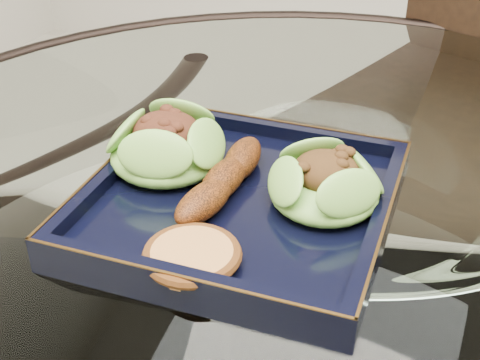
% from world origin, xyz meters
% --- Properties ---
extents(dining_table, '(1.13, 1.13, 0.77)m').
position_xyz_m(dining_table, '(-0.00, -0.00, 0.60)').
color(dining_table, white).
rests_on(dining_table, ground).
extents(navy_plate, '(0.29, 0.29, 0.02)m').
position_xyz_m(navy_plate, '(-0.06, -0.06, 0.77)').
color(navy_plate, black).
rests_on(navy_plate, dining_table).
extents(lettuce_wrap_left, '(0.13, 0.13, 0.04)m').
position_xyz_m(lettuce_wrap_left, '(-0.14, -0.04, 0.80)').
color(lettuce_wrap_left, '#4F942A').
rests_on(lettuce_wrap_left, navy_plate).
extents(lettuce_wrap_right, '(0.13, 0.13, 0.04)m').
position_xyz_m(lettuce_wrap_right, '(0.02, -0.04, 0.80)').
color(lettuce_wrap_right, '#4D902A').
rests_on(lettuce_wrap_right, navy_plate).
extents(roasted_plantain, '(0.03, 0.15, 0.03)m').
position_xyz_m(roasted_plantain, '(-0.07, -0.05, 0.80)').
color(roasted_plantain, '#672B0A').
rests_on(roasted_plantain, navy_plate).
extents(crumb_patty, '(0.08, 0.08, 0.01)m').
position_xyz_m(crumb_patty, '(-0.05, -0.16, 0.79)').
color(crumb_patty, '#C98043').
rests_on(crumb_patty, navy_plate).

